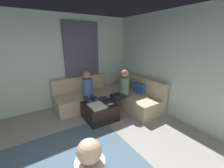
% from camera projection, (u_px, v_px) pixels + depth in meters
% --- Properties ---
extents(wall_back, '(6.00, 0.12, 2.70)m').
position_uv_depth(wall_back, '(205.00, 71.00, 3.06)').
color(wall_back, silver).
rests_on(wall_back, ground_plane).
extents(wall_left, '(0.12, 6.00, 2.70)m').
position_uv_depth(wall_left, '(36.00, 64.00, 3.91)').
color(wall_left, silver).
rests_on(wall_left, ground_plane).
extents(curtain_panel, '(0.06, 1.10, 2.50)m').
position_uv_depth(curtain_panel, '(83.00, 64.00, 4.52)').
color(curtain_panel, '#595166').
rests_on(curtain_panel, ground_plane).
extents(sectional_couch, '(2.10, 2.55, 0.87)m').
position_uv_depth(sectional_couch, '(111.00, 96.00, 4.50)').
color(sectional_couch, '#C6B593').
rests_on(sectional_couch, ground_plane).
extents(ottoman, '(0.76, 0.76, 0.42)m').
position_uv_depth(ottoman, '(100.00, 111.00, 3.72)').
color(ottoman, black).
rests_on(ottoman, ground_plane).
extents(folded_blanket, '(0.44, 0.36, 0.04)m').
position_uv_depth(folded_blanket, '(97.00, 106.00, 3.51)').
color(folded_blanket, white).
rests_on(folded_blanket, ottoman).
extents(coffee_mug, '(0.08, 0.08, 0.10)m').
position_uv_depth(coffee_mug, '(101.00, 98.00, 3.91)').
color(coffee_mug, '#334C72').
rests_on(coffee_mug, ottoman).
extents(game_remote, '(0.05, 0.15, 0.02)m').
position_uv_depth(game_remote, '(110.00, 104.00, 3.62)').
color(game_remote, white).
rests_on(game_remote, ottoman).
extents(person_on_couch_back, '(0.30, 0.60, 1.20)m').
position_uv_depth(person_on_couch_back, '(122.00, 89.00, 4.03)').
color(person_on_couch_back, black).
rests_on(person_on_couch_back, ground_plane).
extents(person_on_couch_side, '(0.60, 0.30, 1.20)m').
position_uv_depth(person_on_couch_side, '(89.00, 91.00, 3.86)').
color(person_on_couch_side, '#2D3347').
rests_on(person_on_couch_side, ground_plane).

